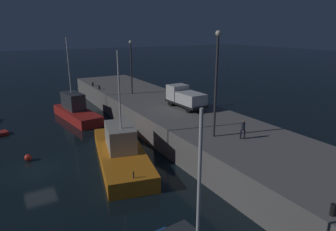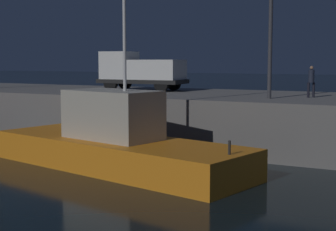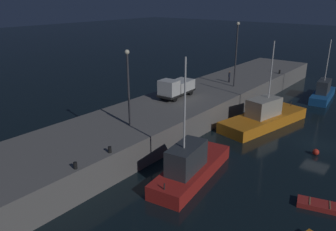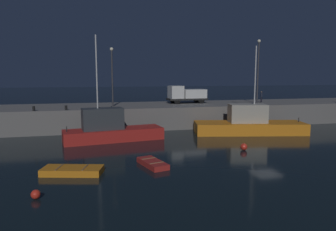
# 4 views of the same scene
# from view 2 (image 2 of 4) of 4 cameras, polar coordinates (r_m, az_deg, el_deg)

# --- Properties ---
(pier_quay) EXTENTS (60.50, 9.37, 2.72)m
(pier_quay) POSITION_cam_2_polar(r_m,az_deg,el_deg) (30.24, 0.45, 0.00)
(pier_quay) COLOR slate
(pier_quay) RESTS_ON ground
(fishing_boat_white) EXTENTS (12.82, 6.27, 9.82)m
(fishing_boat_white) POSITION_cam_2_polar(r_m,az_deg,el_deg) (22.01, -5.76, -3.14)
(fishing_boat_white) COLOR orange
(fishing_boat_white) RESTS_ON ground
(utility_truck) EXTENTS (5.59, 2.40, 2.43)m
(utility_truck) POSITION_cam_2_polar(r_m,az_deg,el_deg) (32.28, -3.09, 5.01)
(utility_truck) COLOR black
(utility_truck) RESTS_ON pier_quay
(dockworker) EXTENTS (0.41, 0.41, 1.60)m
(dockworker) POSITION_cam_2_polar(r_m,az_deg,el_deg) (26.94, 15.62, 3.86)
(dockworker) COLOR black
(dockworker) RESTS_ON pier_quay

